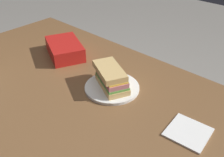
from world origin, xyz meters
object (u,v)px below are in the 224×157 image
object	(u,v)px
dining_table	(74,109)
sandwich	(111,78)
chip_bag	(65,49)
paper_plate	(112,87)

from	to	relation	value
dining_table	sandwich	world-z (taller)	sandwich
sandwich	chip_bag	world-z (taller)	sandwich
paper_plate	chip_bag	size ratio (longest dim) A/B	0.98
paper_plate	chip_bag	distance (m)	0.38
sandwich	chip_bag	size ratio (longest dim) A/B	0.89
sandwich	chip_bag	distance (m)	0.37
dining_table	chip_bag	distance (m)	0.34
dining_table	chip_bag	bearing A→B (deg)	-34.25
chip_bag	sandwich	bearing A→B (deg)	-163.48
paper_plate	sandwich	world-z (taller)	sandwich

